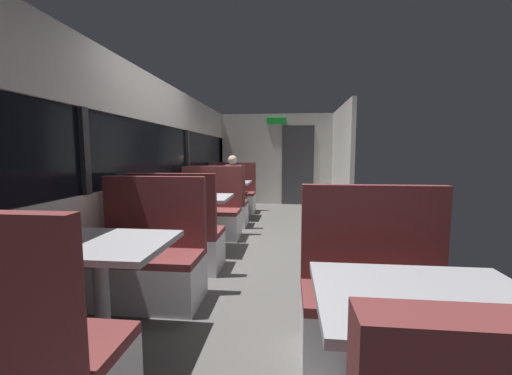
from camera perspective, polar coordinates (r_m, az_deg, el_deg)
The scene contains 16 objects.
ground_plane at distance 4.20m, azimuth 1.19°, elevation -12.08°, with size 3.30×9.20×0.02m, color #514F4C.
carriage_window_panel_left at distance 4.36m, azimuth -18.17°, elevation 3.25°, with size 0.09×8.48×2.30m.
carriage_end_bulkhead at distance 8.18m, azimuth 4.08°, elevation 4.99°, with size 2.90×0.11×2.30m.
carriage_aisle_panel_right at distance 7.07m, azimuth 15.14°, elevation 4.70°, with size 0.08×2.40×2.30m, color beige.
dining_table_near_window at distance 2.35m, azimuth -26.33°, elevation -11.03°, with size 0.90×0.70×0.74m.
bench_near_window_facing_end at distance 1.97m, azimuth -37.87°, elevation -25.06°, with size 0.95×0.50×1.10m.
bench_near_window_facing_entry at distance 3.03m, azimuth -18.79°, elevation -13.05°, with size 0.95×0.50×1.10m.
dining_table_mid_window at distance 4.29m, azimuth -10.72°, elevation -2.89°, with size 0.90×0.70×0.74m.
bench_mid_window_facing_end at distance 3.70m, azimuth -13.76°, elevation -9.33°, with size 0.95×0.50×1.10m.
bench_mid_window_facing_entry at distance 5.01m, azimuth -8.35°, elevation -5.16°, with size 0.95×0.50×1.10m.
dining_table_far_window at distance 6.38m, azimuth -5.14°, elevation 0.16°, with size 0.90×0.70×0.74m.
bench_far_window_facing_end at distance 5.74m, azimuth -6.46°, elevation -3.67°, with size 0.95×0.50×1.10m.
bench_far_window_facing_entry at distance 7.10m, azimuth -4.03°, elevation -1.75°, with size 0.95×0.50×1.10m.
dining_table_front_aisle at distance 1.56m, azimuth 28.37°, elevation -20.06°, with size 0.90×0.70×0.74m.
bench_front_aisle_facing_entry at distance 2.29m, azimuth 20.89°, elevation -19.63°, with size 0.95×0.50×1.10m.
seated_passenger at distance 7.00m, azimuth -4.15°, elevation -0.14°, with size 0.47×0.55×1.26m.
Camera 1 is at (0.33, -3.98, 1.31)m, focal length 22.24 mm.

